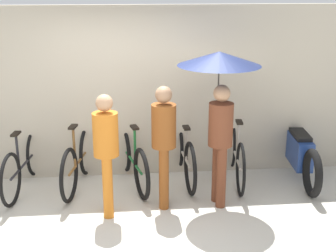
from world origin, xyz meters
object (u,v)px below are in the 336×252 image
object	(u,v)px
parked_bicycle_3	(184,154)
pedestrian_center	(164,138)
parked_bicycle_1	(79,161)
motorcycle	(299,152)
pedestrian_trailing	(220,84)
pedestrian_leading	(106,147)
parked_bicycle_2	(132,159)
parked_bicycle_0	(24,163)
parked_bicycle_4	(236,154)

from	to	relation	value
parked_bicycle_3	pedestrian_center	distance (m)	1.09
parked_bicycle_1	motorcycle	xyz separation A→B (m)	(3.33, 0.04, -0.00)
parked_bicycle_3	pedestrian_center	xyz separation A→B (m)	(-0.38, -0.85, 0.56)
parked_bicycle_1	pedestrian_trailing	world-z (taller)	pedestrian_trailing
parked_bicycle_3	pedestrian_leading	bearing A→B (deg)	129.96
pedestrian_leading	pedestrian_center	distance (m)	0.76
motorcycle	pedestrian_center	bearing A→B (deg)	115.61
parked_bicycle_2	pedestrian_center	xyz separation A→B (m)	(0.40, -0.76, 0.58)
parked_bicycle_2	motorcycle	distance (m)	2.56
parked_bicycle_1	parked_bicycle_2	bearing A→B (deg)	-77.96
parked_bicycle_3	pedestrian_trailing	distance (m)	1.51
parked_bicycle_2	pedestrian_center	world-z (taller)	pedestrian_center
parked_bicycle_3	motorcycle	bearing A→B (deg)	-94.45
pedestrian_center	pedestrian_trailing	distance (m)	1.00
pedestrian_leading	parked_bicycle_3	bearing A→B (deg)	40.09
pedestrian_center	pedestrian_trailing	size ratio (longest dim) A/B	0.80
parked_bicycle_1	parked_bicycle_2	distance (m)	0.78
parked_bicycle_2	parked_bicycle_3	xyz separation A→B (m)	(0.78, 0.08, 0.02)
parked_bicycle_1	pedestrian_leading	xyz separation A→B (m)	(0.44, -0.91, 0.54)
parked_bicycle_0	motorcycle	size ratio (longest dim) A/B	0.85
parked_bicycle_1	pedestrian_trailing	size ratio (longest dim) A/B	0.84
pedestrian_leading	pedestrian_trailing	size ratio (longest dim) A/B	0.78
parked_bicycle_0	parked_bicycle_2	size ratio (longest dim) A/B	1.02
parked_bicycle_1	parked_bicycle_4	distance (m)	2.34
parked_bicycle_3	parked_bicycle_4	bearing A→B (deg)	-98.27
parked_bicycle_1	pedestrian_center	xyz separation A→B (m)	(1.18, -0.74, 0.57)
pedestrian_center	parked_bicycle_3	bearing A→B (deg)	71.11
parked_bicycle_0	parked_bicycle_2	world-z (taller)	parked_bicycle_2
parked_bicycle_1	motorcycle	world-z (taller)	parked_bicycle_1
parked_bicycle_3	motorcycle	distance (m)	1.77
parked_bicycle_4	parked_bicycle_3	bearing A→B (deg)	90.79
pedestrian_leading	pedestrian_trailing	xyz separation A→B (m)	(1.47, 0.24, 0.72)
pedestrian_leading	motorcycle	bearing A→B (deg)	16.03
parked_bicycle_4	pedestrian_center	bearing A→B (deg)	130.13
pedestrian_trailing	motorcycle	distance (m)	2.03
parked_bicycle_0	parked_bicycle_2	bearing A→B (deg)	-81.54
parked_bicycle_1	pedestrian_center	world-z (taller)	pedestrian_center
parked_bicycle_0	pedestrian_leading	distance (m)	1.62
parked_bicycle_1	motorcycle	bearing A→B (deg)	-78.92
motorcycle	pedestrian_leading	bearing A→B (deg)	113.86
parked_bicycle_1	parked_bicycle_3	xyz separation A→B (m)	(1.56, 0.11, 0.00)
parked_bicycle_2	pedestrian_trailing	bearing A→B (deg)	-134.28
parked_bicycle_3	motorcycle	size ratio (longest dim) A/B	0.86
parked_bicycle_2	parked_bicycle_4	xyz separation A→B (m)	(1.57, 0.00, 0.02)
parked_bicycle_1	motorcycle	distance (m)	3.33
motorcycle	pedestrian_trailing	bearing A→B (deg)	122.24
parked_bicycle_0	motorcycle	bearing A→B (deg)	-81.78
pedestrian_center	pedestrian_trailing	xyz separation A→B (m)	(0.73, 0.07, 0.68)
pedestrian_trailing	parked_bicycle_0	bearing A→B (deg)	158.28
pedestrian_center	parked_bicycle_4	bearing A→B (deg)	38.64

